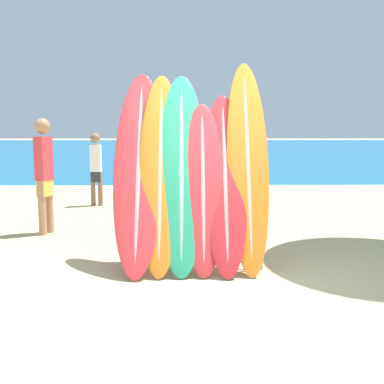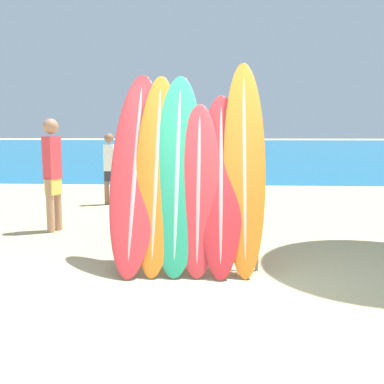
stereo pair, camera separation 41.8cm
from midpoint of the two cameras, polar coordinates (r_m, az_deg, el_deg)
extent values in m
plane|color=tan|center=(4.83, 4.57, -11.96)|extent=(160.00, 160.00, 0.00)
cube|color=#146693|center=(42.62, 3.38, 5.69)|extent=(120.00, 60.00, 0.00)
cube|color=white|center=(12.99, 3.72, 0.68)|extent=(120.00, 0.60, 0.01)
cylinder|color=gray|center=(5.35, -6.89, -5.54)|extent=(0.04, 0.04, 0.80)
cylinder|color=gray|center=(5.31, 10.54, -5.72)|extent=(0.04, 0.04, 0.80)
cylinder|color=gray|center=(5.19, 1.82, -1.65)|extent=(1.65, 0.04, 0.04)
cylinder|color=gray|center=(5.34, 1.78, -8.61)|extent=(1.65, 0.04, 0.04)
ellipsoid|color=red|center=(5.38, -4.96, 3.01)|extent=(0.59, 1.33, 2.36)
ellipsoid|color=#D59E9F|center=(5.38, -4.96, 3.01)|extent=(0.11, 1.28, 2.27)
ellipsoid|color=orange|center=(5.32, -2.27, 2.79)|extent=(0.51, 1.15, 2.33)
ellipsoid|color=beige|center=(5.32, -2.27, 2.79)|extent=(0.09, 1.11, 2.24)
ellipsoid|color=#289E70|center=(5.29, 0.41, 2.74)|extent=(0.58, 1.12, 2.32)
ellipsoid|color=#9AC3B3|center=(5.29, 0.41, 2.74)|extent=(0.10, 1.08, 2.24)
ellipsoid|color=red|center=(5.22, 3.12, 0.67)|extent=(0.51, 0.92, 1.96)
ellipsoid|color=#D59E9F|center=(5.22, 3.12, 0.67)|extent=(0.09, 0.89, 1.89)
ellipsoid|color=red|center=(5.26, 5.97, 1.34)|extent=(0.52, 1.09, 2.08)
ellipsoid|color=#D19A9C|center=(5.26, 5.97, 1.34)|extent=(0.09, 1.06, 2.00)
ellipsoid|color=orange|center=(5.33, 8.91, 3.54)|extent=(0.49, 1.11, 2.48)
ellipsoid|color=beige|center=(5.33, 8.91, 3.54)|extent=(0.09, 1.07, 2.39)
cylinder|color=#A87A5B|center=(7.60, -15.17, -1.52)|extent=(0.12, 0.12, 0.86)
cylinder|color=#A87A5B|center=(7.45, -16.07, -1.73)|extent=(0.12, 0.12, 0.86)
cube|color=gold|center=(7.48, -15.70, 0.65)|extent=(0.22, 0.28, 0.26)
cube|color=#DB3842|center=(7.44, -15.83, 4.21)|extent=(0.25, 0.30, 0.67)
sphere|color=#A87A5B|center=(7.43, -15.98, 8.03)|extent=(0.24, 0.24, 0.24)
cylinder|color=#846047|center=(10.02, -9.62, 0.53)|extent=(0.10, 0.10, 0.74)
cylinder|color=#846047|center=(9.97, -8.74, 0.52)|extent=(0.10, 0.10, 0.74)
cube|color=#282D38|center=(9.97, -9.22, 2.01)|extent=(0.22, 0.15, 0.22)
cube|color=white|center=(9.94, -9.27, 4.31)|extent=(0.24, 0.17, 0.58)
sphere|color=#846047|center=(9.92, -9.32, 6.78)|extent=(0.21, 0.21, 0.21)
camera|label=1|loc=(0.21, -88.00, 0.28)|focal=42.00mm
camera|label=2|loc=(0.21, 92.00, -0.28)|focal=42.00mm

